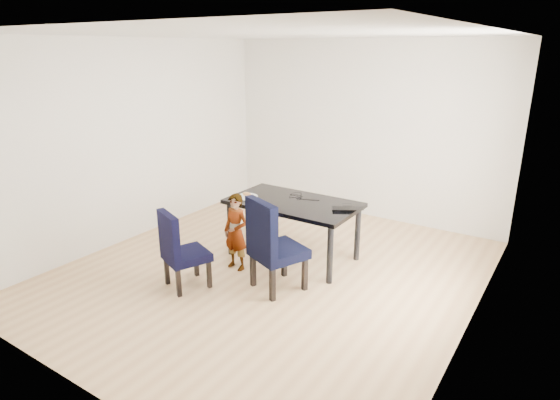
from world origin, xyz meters
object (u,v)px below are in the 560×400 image
Objects in this scene: dining_table at (293,229)px; chair_left at (186,249)px; chair_right at (279,244)px; laptop at (347,208)px; plate at (247,197)px; child at (236,232)px.

chair_left is (-0.58, -1.30, 0.08)m from dining_table.
laptop is (0.38, 0.90, 0.23)m from chair_right.
chair_left is 1.17m from plate.
chair_left is at bearing -101.31° from child.
laptop reaches higher than dining_table.
laptop is at bearing 13.32° from plate.
chair_left is 1.93m from laptop.
chair_left is 1.03m from chair_right.
laptop is (0.68, 0.12, 0.39)m from dining_table.
chair_left is at bearing -126.20° from chair_right.
dining_table is at bearing 17.21° from plate.
child is (-0.40, -0.65, 0.10)m from dining_table.
chair_right reaches higher than plate.
child is at bearing 4.04° from laptop.
plate is at bearing -162.79° from dining_table.
chair_right reaches higher than laptop.
laptop is at bearing 39.50° from child.
child is (0.18, 0.65, 0.02)m from chair_left.
child is 2.59× the size of laptop.
dining_table is 1.51× the size of chair_right.
chair_left is at bearing -113.95° from dining_table.
dining_table is 0.85m from chair_right.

